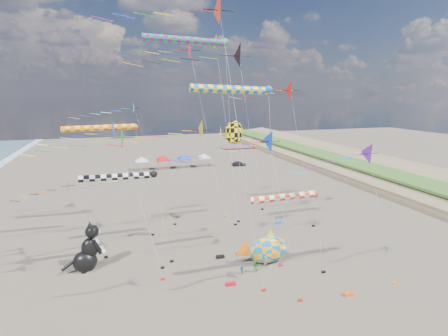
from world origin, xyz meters
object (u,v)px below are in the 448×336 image
object	(u,v)px
child_green	(256,267)
fish_inflatable	(268,250)
person_adult	(266,260)
parked_car	(239,164)
child_blue	(242,270)
cat_inflatable	(87,247)

from	to	relation	value
child_green	fish_inflatable	bearing A→B (deg)	60.06
person_adult	fish_inflatable	bearing A→B (deg)	17.19
person_adult	parked_car	distance (m)	51.95
child_green	person_adult	bearing A→B (deg)	50.05
fish_inflatable	child_blue	xyz separation A→B (m)	(-3.39, -1.29, -1.09)
cat_inflatable	parked_car	xyz separation A→B (m)	(32.63, 44.63, -1.86)
child_green	child_blue	distance (m)	1.42
child_green	child_blue	size ratio (longest dim) A/B	1.24
fish_inflatable	child_green	bearing A→B (deg)	-143.87
cat_inflatable	child_blue	world-z (taller)	cat_inflatable
person_adult	parked_car	xyz separation A→B (m)	(14.99, 49.73, -0.20)
parked_car	cat_inflatable	bearing A→B (deg)	155.70
fish_inflatable	child_blue	world-z (taller)	fish_inflatable
cat_inflatable	fish_inflatable	size ratio (longest dim) A/B	0.84
person_adult	parked_car	world-z (taller)	person_adult
fish_inflatable	child_green	xyz separation A→B (m)	(-1.98, -1.45, -0.98)
cat_inflatable	person_adult	world-z (taller)	cat_inflatable
cat_inflatable	person_adult	xyz separation A→B (m)	(17.63, -5.10, -1.66)
fish_inflatable	parked_car	bearing A→B (deg)	73.55
child_blue	child_green	bearing A→B (deg)	-24.43
parked_car	child_blue	bearing A→B (deg)	172.31
fish_inflatable	parked_car	xyz separation A→B (m)	(14.47, 49.00, -0.94)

